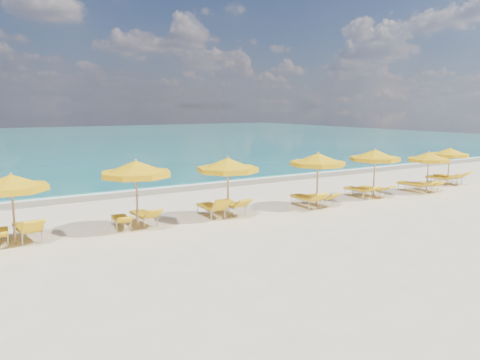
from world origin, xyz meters
TOP-DOWN VIEW (x-y plane):
  - ground_plane at (0.00, 0.00)m, footprint 120.00×120.00m
  - ocean at (0.00, 48.00)m, footprint 120.00×80.00m
  - wet_sand_band at (0.00, 7.40)m, footprint 120.00×2.60m
  - foam_line at (0.00, 8.20)m, footprint 120.00×1.20m
  - whitecap_near at (-6.00, 17.00)m, footprint 14.00×0.36m
  - whitecap_far at (8.00, 24.00)m, footprint 18.00×0.30m
  - umbrella_1 at (-9.26, 0.33)m, footprint 3.04×3.04m
  - umbrella_2 at (-5.22, 0.10)m, footprint 2.81×2.81m
  - umbrella_3 at (-1.52, -0.07)m, footprint 2.78×2.78m
  - umbrella_4 at (2.88, -0.35)m, footprint 2.90×2.90m
  - umbrella_5 at (6.68, -0.14)m, footprint 2.74×2.74m
  - umbrella_6 at (10.21, -0.54)m, footprint 2.76×2.76m
  - umbrella_7 at (13.33, 0.42)m, footprint 2.22×2.22m
  - lounger_1_right at (-8.85, 0.69)m, footprint 0.84×2.03m
  - lounger_2_left at (-5.69, 0.59)m, footprint 0.75×1.75m
  - lounger_2_right at (-4.76, 0.67)m, footprint 0.72×1.88m
  - lounger_3_left at (-2.03, 0.40)m, footprint 0.74×1.94m
  - lounger_3_right at (-1.04, 0.51)m, footprint 0.75×2.02m
  - lounger_4_left at (2.46, -0.13)m, footprint 0.78×2.06m
  - lounger_4_right at (3.34, -0.07)m, footprint 0.66×1.77m
  - lounger_5_left at (6.15, 0.32)m, footprint 0.70×1.93m
  - lounger_5_right at (7.05, 0.19)m, footprint 0.81×1.89m
  - lounger_6_left at (9.67, -0.13)m, footprint 0.84×2.11m
  - lounger_6_right at (10.68, -0.26)m, footprint 0.79×1.70m
  - lounger_7_left at (12.93, 0.63)m, footprint 0.95×1.96m
  - lounger_7_right at (13.71, 0.60)m, footprint 0.99×2.10m

SIDE VIEW (x-z plane):
  - ground_plane at x=0.00m, z-range 0.00..0.00m
  - ocean at x=0.00m, z-range -0.15..0.15m
  - wet_sand_band at x=0.00m, z-range -0.01..0.01m
  - foam_line at x=0.00m, z-range -0.01..0.01m
  - whitecap_near at x=-6.00m, z-range -0.03..0.03m
  - whitecap_far at x=8.00m, z-range -0.03..0.03m
  - lounger_6_right at x=10.68m, z-range -0.12..0.51m
  - lounger_2_left at x=-5.69m, z-range -0.13..0.53m
  - lounger_4_right at x=3.34m, z-range -0.14..0.56m
  - lounger_5_right at x=7.05m, z-range -0.12..0.54m
  - lounger_5_left at x=6.15m, z-range -0.13..0.57m
  - lounger_2_right at x=-4.76m, z-range -0.17..0.62m
  - lounger_7_left at x=12.93m, z-range -0.17..0.62m
  - lounger_6_left at x=9.67m, z-range -0.13..0.61m
  - lounger_3_right at x=-1.04m, z-range -0.17..0.65m
  - lounger_7_right at x=13.71m, z-range -0.17..0.66m
  - lounger_4_left at x=2.46m, z-range -0.18..0.67m
  - lounger_3_left at x=-2.03m, z-range -0.23..0.72m
  - lounger_1_right at x=-8.85m, z-range -0.22..0.71m
  - umbrella_7 at x=13.33m, z-range 0.76..2.90m
  - umbrella_6 at x=10.21m, z-range 0.76..2.91m
  - umbrella_1 at x=-9.26m, z-range 0.83..3.19m
  - umbrella_5 at x=6.68m, z-range 0.86..3.28m
  - umbrella_4 at x=2.88m, z-range 0.87..3.34m
  - umbrella_3 at x=-1.52m, z-range 0.88..3.37m
  - umbrella_2 at x=-5.22m, z-range 0.91..3.50m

